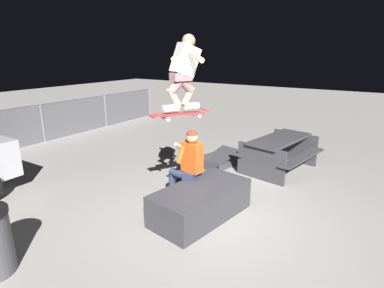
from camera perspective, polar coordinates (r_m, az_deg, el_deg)
ground_plane at (r=5.11m, az=3.25°, el=-13.44°), size 40.00×40.00×0.00m
ledge_box_main at (r=5.03m, az=1.62°, el=-10.64°), size 1.77×1.08×0.51m
person_sitting_on_ledge at (r=5.24m, az=-0.88°, el=-3.52°), size 0.60×0.78×1.35m
skateboard at (r=4.87m, az=-1.99°, el=5.58°), size 1.01×0.62×0.13m
skater_airborne at (r=4.82m, az=-1.47°, el=13.70°), size 0.62×0.83×1.12m
kicker_ramp at (r=7.41m, az=5.12°, el=-3.17°), size 1.26×0.98×0.36m
picnic_table_back at (r=7.14m, az=15.82°, el=-0.81°), size 1.91×1.63×0.75m
fence_back at (r=9.53m, az=-31.95°, el=2.27°), size 12.05×0.05×1.14m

